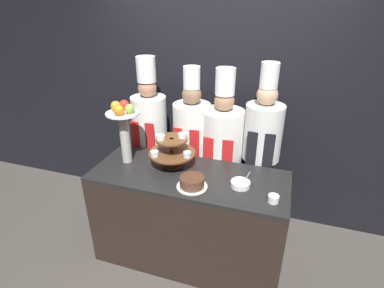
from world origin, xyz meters
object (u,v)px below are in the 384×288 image
object	(u,v)px
serving_bowl_near	(240,184)
chef_right	(261,149)
fruit_pedestal	(123,124)
cup_white	(273,199)
chef_center_left	(192,144)
tiered_stand	(172,150)
chef_left	(150,135)
chef_center_right	(222,150)
cake_round	(192,182)

from	to	relation	value
serving_bowl_near	chef_right	xyz separation A→B (m)	(0.10, 0.59, 0.05)
fruit_pedestal	cup_white	xyz separation A→B (m)	(1.36, -0.23, -0.35)
chef_center_left	chef_right	xyz separation A→B (m)	(0.70, 0.00, 0.05)
tiered_stand	chef_left	distance (m)	0.63
serving_bowl_near	chef_center_right	xyz separation A→B (m)	(-0.29, 0.59, -0.02)
chef_right	chef_left	bearing A→B (deg)	-180.00
chef_left	chef_right	bearing A→B (deg)	0.00
serving_bowl_near	fruit_pedestal	bearing A→B (deg)	174.93
cake_round	chef_center_right	world-z (taller)	chef_center_right
chef_center_left	cake_round	bearing A→B (deg)	-71.69
cake_round	tiered_stand	bearing A→B (deg)	135.80
cup_white	chef_right	size ratio (longest dim) A/B	0.04
fruit_pedestal	cup_white	distance (m)	1.42
cup_white	chef_center_left	xyz separation A→B (m)	(-0.88, 0.72, -0.01)
cup_white	chef_left	distance (m)	1.52
cake_round	chef_center_left	world-z (taller)	chef_center_left
fruit_pedestal	chef_center_right	distance (m)	1.01
tiered_stand	cup_white	bearing A→B (deg)	-16.36
fruit_pedestal	chef_right	xyz separation A→B (m)	(1.18, 0.49, -0.31)
chef_center_right	fruit_pedestal	bearing A→B (deg)	-148.50
tiered_stand	chef_right	bearing A→B (deg)	31.00
serving_bowl_near	chef_center_right	distance (m)	0.65
tiered_stand	chef_left	xyz separation A→B (m)	(-0.43, 0.45, -0.10)
chef_center_right	cake_round	bearing A→B (deg)	-96.75
chef_center_left	chef_right	distance (m)	0.71
serving_bowl_near	chef_center_right	world-z (taller)	chef_center_right
serving_bowl_near	chef_center_right	size ratio (longest dim) A/B	0.09
fruit_pedestal	chef_center_left	distance (m)	0.77
tiered_stand	fruit_pedestal	size ratio (longest dim) A/B	0.73
cake_round	cup_white	bearing A→B (deg)	-0.07
chef_center_right	chef_right	xyz separation A→B (m)	(0.38, 0.00, 0.07)
chef_right	tiered_stand	bearing A→B (deg)	-149.00
cup_white	fruit_pedestal	bearing A→B (deg)	170.53
fruit_pedestal	chef_center_right	size ratio (longest dim) A/B	0.33
serving_bowl_near	chef_center_left	distance (m)	0.84
tiered_stand	fruit_pedestal	world-z (taller)	fruit_pedestal
chef_center_right	chef_right	size ratio (longest dim) A/B	0.96
serving_bowl_near	chef_right	distance (m)	0.60
tiered_stand	serving_bowl_near	world-z (taller)	tiered_stand
tiered_stand	serving_bowl_near	distance (m)	0.68
chef_left	chef_right	xyz separation A→B (m)	(1.17, 0.00, 0.01)
tiered_stand	chef_center_left	size ratio (longest dim) A/B	0.24
cup_white	chef_right	xyz separation A→B (m)	(-0.17, 0.72, 0.04)
fruit_pedestal	chef_right	size ratio (longest dim) A/B	0.31
fruit_pedestal	chef_center_left	bearing A→B (deg)	45.70
cup_white	tiered_stand	bearing A→B (deg)	163.64
chef_center_left	chef_center_right	world-z (taller)	chef_center_right
chef_center_right	cup_white	bearing A→B (deg)	-52.16
fruit_pedestal	cup_white	bearing A→B (deg)	-9.47
cake_round	chef_left	world-z (taller)	chef_left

